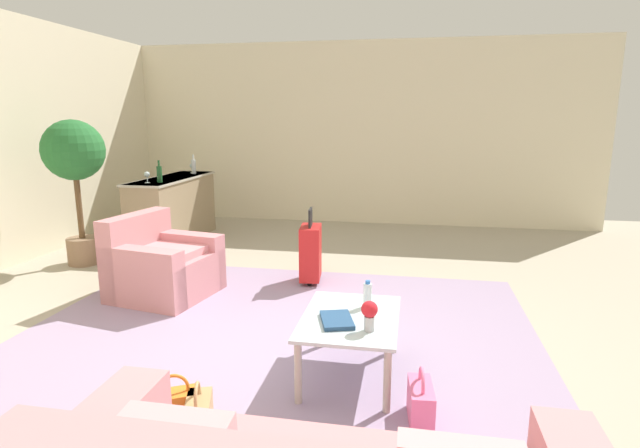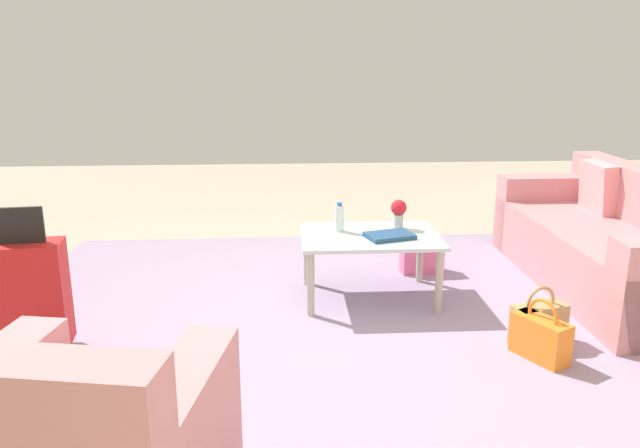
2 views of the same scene
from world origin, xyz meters
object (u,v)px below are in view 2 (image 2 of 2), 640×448
object	(u,v)px
couch	(615,247)
water_bottle	(339,218)
coffee_table	(370,244)
flower_vase	(399,211)
handbag_pink	(422,256)
handbag_orange	(541,337)
suitcase_red	(29,293)
coffee_table_book	(390,236)
handbag_tan	(539,323)

from	to	relation	value
couch	water_bottle	bearing A→B (deg)	0.00
coffee_table	flower_vase	distance (m)	0.32
flower_vase	handbag_pink	xyz separation A→B (m)	(-0.26, -0.34, -0.45)
handbag_pink	handbag_orange	distance (m)	1.49
water_bottle	suitcase_red	size ratio (longest dim) A/B	0.24
coffee_table_book	suitcase_red	distance (m)	2.21
handbag_pink	handbag_tan	bearing A→B (deg)	107.97
handbag_orange	handbag_tan	bearing A→B (deg)	-109.30
flower_vase	handbag_tan	world-z (taller)	flower_vase
coffee_table	suitcase_red	size ratio (longest dim) A/B	1.10
handbag_tan	water_bottle	bearing A→B (deg)	-38.52
water_bottle	handbag_tan	xyz separation A→B (m)	(-1.09, 0.87, -0.42)
coffee_table_book	handbag_orange	distance (m)	1.17
suitcase_red	handbag_tan	xyz separation A→B (m)	(-2.89, 0.07, -0.23)
handbag_pink	flower_vase	bearing A→B (deg)	52.95
couch	handbag_pink	size ratio (longest dim) A/B	5.92
handbag_orange	suitcase_red	bearing A→B (deg)	-5.09
couch	suitcase_red	xyz separation A→B (m)	(3.79, 0.80, 0.06)
coffee_table_book	couch	bearing A→B (deg)	169.22
couch	coffee_table	size ratio (longest dim) A/B	2.27
flower_vase	handbag_tan	distance (m)	1.22
suitcase_red	handbag_tan	distance (m)	2.90
flower_vase	handbag_orange	bearing A→B (deg)	118.73
coffee_table	handbag_tan	distance (m)	1.20
handbag_tan	handbag_pink	bearing A→B (deg)	-72.03
coffee_table	handbag_orange	xyz separation A→B (m)	(-0.82, 0.95, -0.26)
suitcase_red	handbag_tan	size ratio (longest dim) A/B	2.37
suitcase_red	handbag_pink	size ratio (longest dim) A/B	2.37
handbag_pink	handbag_orange	world-z (taller)	same
water_bottle	suitcase_red	xyz separation A→B (m)	(1.80, 0.80, -0.19)
couch	flower_vase	world-z (taller)	couch
coffee_table	handbag_pink	size ratio (longest dim) A/B	2.61
coffee_table	water_bottle	bearing A→B (deg)	-26.57
flower_vase	suitcase_red	xyz separation A→B (m)	(2.22, 0.85, -0.22)
water_bottle	coffee_table_book	size ratio (longest dim) A/B	0.67
flower_vase	suitcase_red	size ratio (longest dim) A/B	0.24
coffee_table_book	flower_vase	bearing A→B (deg)	-130.44
water_bottle	flower_vase	xyz separation A→B (m)	(-0.42, -0.05, 0.03)
couch	flower_vase	bearing A→B (deg)	-1.83
water_bottle	flower_vase	bearing A→B (deg)	-173.21
flower_vase	handbag_tan	size ratio (longest dim) A/B	0.57
handbag_tan	handbag_orange	world-z (taller)	same
coffee_table_book	suitcase_red	size ratio (longest dim) A/B	0.36
handbag_tan	coffee_table_book	bearing A→B (deg)	-41.77
flower_vase	handbag_orange	size ratio (longest dim) A/B	0.57
couch	coffee_table_book	xyz separation A→B (m)	(1.67, 0.18, 0.17)
coffee_table	handbag_orange	world-z (taller)	coffee_table
coffee_table	handbag_tan	xyz separation A→B (m)	(-0.89, 0.77, -0.26)
couch	coffee_table	xyz separation A→B (m)	(1.79, 0.10, 0.09)
couch	handbag_orange	size ratio (longest dim) A/B	5.92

